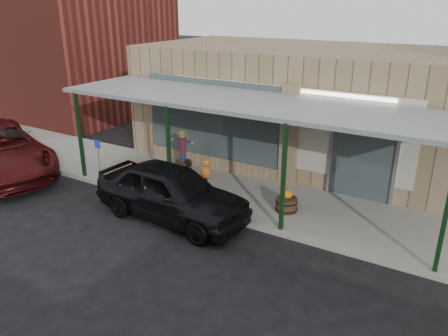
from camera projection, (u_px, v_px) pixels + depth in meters
The scene contains 9 objects.
ground at pixel (176, 253), 10.62m from camera, with size 120.00×120.00×0.00m, color black.
sidewalk at pixel (246, 197), 13.48m from camera, with size 40.00×3.20×0.15m, color gray.
storefront at pixel (305, 105), 16.41m from camera, with size 12.00×6.25×4.20m.
awning at pixel (248, 104), 12.40m from camera, with size 12.00×3.00×3.04m.
block_buildings_near at pixel (371, 60), 15.68m from camera, with size 61.00×8.00×8.00m.
barrel_scarecrow at pixel (183, 158), 15.09m from camera, with size 0.93×0.66×1.52m.
barrel_pumpkin at pixel (287, 203), 12.32m from camera, with size 0.66×0.66×0.71m.
handicap_sign at pixel (98, 153), 14.60m from camera, with size 0.26×0.04×1.27m.
parked_sedan at pixel (172, 192), 12.10m from camera, with size 4.68×2.08×1.59m.
Camera 1 is at (5.72, -7.28, 5.72)m, focal length 35.00 mm.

